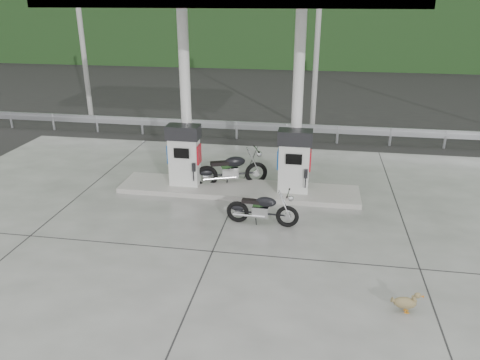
% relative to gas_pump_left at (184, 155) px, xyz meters
% --- Properties ---
extents(ground, '(160.00, 160.00, 0.00)m').
position_rel_gas_pump_left_xyz_m(ground, '(1.60, -2.50, -1.07)').
color(ground, black).
rests_on(ground, ground).
extents(forecourt_apron, '(18.00, 14.00, 0.02)m').
position_rel_gas_pump_left_xyz_m(forecourt_apron, '(1.60, -2.50, -1.06)').
color(forecourt_apron, slate).
rests_on(forecourt_apron, ground).
extents(pump_island, '(7.00, 1.40, 0.15)m').
position_rel_gas_pump_left_xyz_m(pump_island, '(1.60, 0.00, -0.98)').
color(pump_island, gray).
rests_on(pump_island, forecourt_apron).
extents(gas_pump_left, '(0.95, 0.55, 1.80)m').
position_rel_gas_pump_left_xyz_m(gas_pump_left, '(0.00, 0.00, 0.00)').
color(gas_pump_left, silver).
rests_on(gas_pump_left, pump_island).
extents(gas_pump_right, '(0.95, 0.55, 1.80)m').
position_rel_gas_pump_left_xyz_m(gas_pump_right, '(3.20, 0.00, 0.00)').
color(gas_pump_right, silver).
rests_on(gas_pump_right, pump_island).
extents(canopy_column_left, '(0.30, 0.30, 5.00)m').
position_rel_gas_pump_left_xyz_m(canopy_column_left, '(0.00, 0.40, 1.60)').
color(canopy_column_left, white).
rests_on(canopy_column_left, pump_island).
extents(canopy_column_right, '(0.30, 0.30, 5.00)m').
position_rel_gas_pump_left_xyz_m(canopy_column_right, '(3.20, 0.40, 1.60)').
color(canopy_column_right, white).
rests_on(canopy_column_right, pump_island).
extents(guardrail, '(26.00, 0.16, 1.42)m').
position_rel_gas_pump_left_xyz_m(guardrail, '(1.60, 5.50, -0.36)').
color(guardrail, '#999CA1').
rests_on(guardrail, ground).
extents(road, '(60.00, 7.00, 0.01)m').
position_rel_gas_pump_left_xyz_m(road, '(1.60, 9.00, -1.07)').
color(road, black).
rests_on(road, ground).
extents(utility_pole_a, '(0.22, 0.22, 8.00)m').
position_rel_gas_pump_left_xyz_m(utility_pole_a, '(-6.40, 7.00, 2.93)').
color(utility_pole_a, gray).
rests_on(utility_pole_a, ground).
extents(utility_pole_b, '(0.22, 0.22, 8.00)m').
position_rel_gas_pump_left_xyz_m(utility_pole_b, '(3.60, 7.00, 2.93)').
color(utility_pole_b, gray).
rests_on(utility_pole_b, ground).
extents(tree_band, '(80.00, 6.00, 6.00)m').
position_rel_gas_pump_left_xyz_m(tree_band, '(1.60, 27.50, 1.93)').
color(tree_band, black).
rests_on(tree_band, ground).
extents(forested_hills, '(100.00, 40.00, 140.00)m').
position_rel_gas_pump_left_xyz_m(forested_hills, '(1.60, 57.50, -1.07)').
color(forested_hills, black).
rests_on(forested_hills, ground).
extents(motorcycle_left, '(2.18, 1.36, 0.99)m').
position_rel_gas_pump_left_xyz_m(motorcycle_left, '(1.31, 0.47, -0.56)').
color(motorcycle_left, black).
rests_on(motorcycle_left, forecourt_apron).
extents(motorcycle_right, '(1.74, 0.63, 0.81)m').
position_rel_gas_pump_left_xyz_m(motorcycle_right, '(2.54, -1.96, -0.64)').
color(motorcycle_right, black).
rests_on(motorcycle_right, forecourt_apron).
extents(duck, '(0.51, 0.15, 0.36)m').
position_rel_gas_pump_left_xyz_m(duck, '(5.53, -5.03, -0.87)').
color(duck, brown).
rests_on(duck, forecourt_apron).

